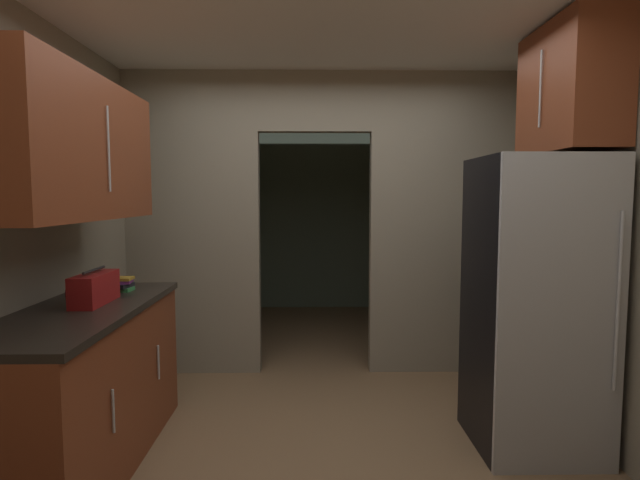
{
  "coord_description": "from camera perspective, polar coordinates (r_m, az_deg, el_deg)",
  "views": [
    {
      "loc": [
        -0.08,
        -2.77,
        1.54
      ],
      "look_at": [
        -0.03,
        0.46,
        1.26
      ],
      "focal_mm": 28.17,
      "sensor_mm": 36.0,
      "label": 1
    }
  ],
  "objects": [
    {
      "name": "ground",
      "position": [
        3.17,
        0.64,
        -24.14
      ],
      "size": [
        20.0,
        20.0,
        0.0
      ],
      "primitive_type": "plane",
      "color": "brown"
    },
    {
      "name": "kitchen_overhead_slab",
      "position": [
        3.42,
        0.45,
        23.45
      ],
      "size": [
        3.75,
        7.17,
        0.06
      ],
      "primitive_type": "cube",
      "color": "silver"
    },
    {
      "name": "kitchen_partition",
      "position": [
        4.36,
        0.29,
        2.76
      ],
      "size": [
        3.35,
        0.12,
        2.6
      ],
      "color": "gray",
      "rests_on": "ground"
    },
    {
      "name": "adjoining_room_shell",
      "position": [
        6.18,
        -0.21,
        2.69
      ],
      "size": [
        3.35,
        2.67,
        2.6
      ],
      "color": "slate",
      "rests_on": "ground"
    },
    {
      "name": "refrigerator",
      "position": [
        3.34,
        23.18,
        -6.7
      ],
      "size": [
        0.7,
        0.71,
        1.78
      ],
      "color": "black",
      "rests_on": "ground"
    },
    {
      "name": "lower_cabinet_run",
      "position": [
        3.24,
        -25.12,
        -14.96
      ],
      "size": [
        0.62,
        1.66,
        0.92
      ],
      "color": "brown",
      "rests_on": "ground"
    },
    {
      "name": "upper_cabinet_counterside",
      "position": [
        3.07,
        -26.05,
        9.27
      ],
      "size": [
        0.36,
        1.5,
        0.77
      ],
      "color": "brown"
    },
    {
      "name": "upper_cabinet_fridgeside",
      "position": [
        3.52,
        26.53,
        15.09
      ],
      "size": [
        0.36,
        0.77,
        0.77
      ],
      "color": "brown"
    },
    {
      "name": "boombox",
      "position": [
        3.18,
        -24.27,
        -5.04
      ],
      "size": [
        0.15,
        0.39,
        0.2
      ],
      "color": "maroon",
      "rests_on": "lower_cabinet_run"
    },
    {
      "name": "book_stack",
      "position": [
        3.55,
        -21.53,
        -4.7
      ],
      "size": [
        0.14,
        0.18,
        0.09
      ],
      "color": "#388C47",
      "rests_on": "lower_cabinet_run"
    }
  ]
}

